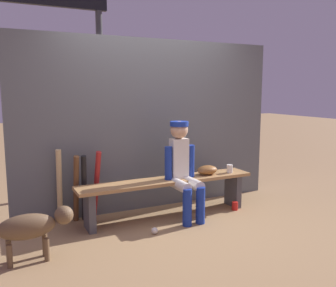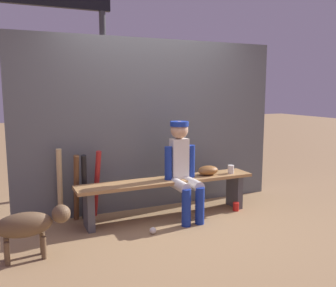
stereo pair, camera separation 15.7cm
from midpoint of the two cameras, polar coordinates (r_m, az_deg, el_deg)
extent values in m
plane|color=#9E7A51|center=(4.69, -0.98, -11.38)|extent=(30.00, 30.00, 0.00)
cube|color=#595E63|center=(4.86, -3.33, 2.92)|extent=(3.64, 0.03, 2.25)
cube|color=#AD7F4C|center=(4.56, -0.99, -5.86)|extent=(2.29, 0.36, 0.04)
cube|color=#4C4C51|center=(4.31, -13.25, -10.29)|extent=(0.08, 0.29, 0.45)
cube|color=#4C4C51|center=(5.11, 9.26, -7.20)|extent=(0.08, 0.29, 0.45)
cube|color=silver|center=(4.56, 0.76, -2.36)|extent=(0.22, 0.13, 0.50)
sphere|color=tan|center=(4.51, 0.77, 2.14)|extent=(0.22, 0.22, 0.22)
cylinder|color=#193399|center=(4.50, 0.77, 3.12)|extent=(0.23, 0.23, 0.06)
cylinder|color=silver|center=(4.42, 0.83, -6.57)|extent=(0.13, 0.38, 0.13)
cylinder|color=#193399|center=(4.33, 1.98, -10.00)|extent=(0.11, 0.11, 0.45)
cylinder|color=#193399|center=(4.49, -0.95, -3.20)|extent=(0.09, 0.09, 0.43)
cylinder|color=silver|center=(4.50, 2.88, -6.30)|extent=(0.13, 0.38, 0.13)
cylinder|color=#193399|center=(4.41, 4.07, -9.66)|extent=(0.11, 0.11, 0.45)
cylinder|color=#193399|center=(4.63, 2.64, -2.84)|extent=(0.09, 0.09, 0.43)
ellipsoid|color=brown|center=(4.80, 5.23, -4.16)|extent=(0.28, 0.20, 0.12)
cylinder|color=#B22323|center=(4.59, -12.15, -6.37)|extent=(0.10, 0.27, 0.87)
cylinder|color=black|center=(4.53, -13.99, -6.85)|extent=(0.09, 0.23, 0.83)
cylinder|color=brown|center=(4.51, -15.19, -6.91)|extent=(0.07, 0.24, 0.84)
cylinder|color=tan|center=(4.51, -17.62, -6.54)|extent=(0.07, 0.14, 0.91)
sphere|color=white|center=(4.16, -3.22, -13.50)|extent=(0.07, 0.07, 0.07)
cylinder|color=red|center=(4.98, 9.54, -9.63)|extent=(0.08, 0.08, 0.11)
cylinder|color=silver|center=(4.94, 8.74, -3.93)|extent=(0.08, 0.08, 0.11)
cylinder|color=#3F3F42|center=(5.82, -11.23, 6.24)|extent=(0.10, 0.10, 2.77)
ellipsoid|color=brown|center=(3.70, -22.47, -11.99)|extent=(0.52, 0.20, 0.24)
sphere|color=brown|center=(3.71, -17.20, -10.68)|extent=(0.18, 0.18, 0.18)
cylinder|color=brown|center=(3.85, -19.88, -14.72)|extent=(0.05, 0.05, 0.22)
cylinder|color=brown|center=(3.74, -19.67, -15.41)|extent=(0.05, 0.05, 0.22)
cylinder|color=brown|center=(3.84, -24.80, -15.09)|extent=(0.05, 0.05, 0.22)
cylinder|color=brown|center=(3.73, -24.75, -15.81)|extent=(0.05, 0.05, 0.22)
camera|label=1|loc=(0.08, -91.01, -0.15)|focal=38.87mm
camera|label=2|loc=(0.08, 88.99, 0.15)|focal=38.87mm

